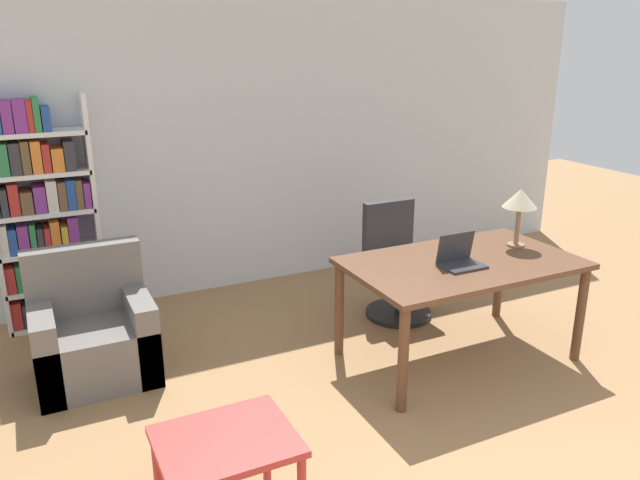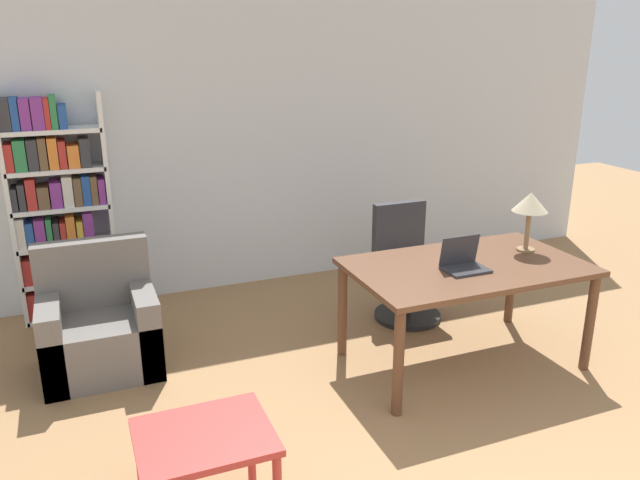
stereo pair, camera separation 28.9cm
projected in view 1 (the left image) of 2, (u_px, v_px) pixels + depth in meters
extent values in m
cube|color=silver|center=(230.00, 147.00, 5.76)|extent=(8.00, 0.06, 2.70)
cube|color=brown|center=(462.00, 263.00, 4.53)|extent=(1.68, 0.99, 0.04)
cylinder|color=brown|center=(403.00, 360.00, 3.95)|extent=(0.07, 0.07, 0.73)
cylinder|color=brown|center=(580.00, 315.00, 4.60)|extent=(0.07, 0.07, 0.73)
cylinder|color=brown|center=(339.00, 309.00, 4.69)|extent=(0.07, 0.07, 0.73)
cylinder|color=brown|center=(500.00, 276.00, 5.35)|extent=(0.07, 0.07, 0.73)
cube|color=#2D2D33|center=(462.00, 266.00, 4.39)|extent=(0.30, 0.22, 0.02)
cube|color=#2D2D33|center=(455.00, 247.00, 4.43)|extent=(0.30, 0.04, 0.21)
cube|color=white|center=(455.00, 246.00, 4.44)|extent=(0.27, 0.03, 0.19)
cylinder|color=olive|center=(516.00, 245.00, 4.85)|extent=(0.13, 0.13, 0.01)
cylinder|color=olive|center=(518.00, 226.00, 4.80)|extent=(0.04, 0.04, 0.29)
cone|color=#C6B793|center=(520.00, 198.00, 4.73)|extent=(0.26, 0.26, 0.14)
cylinder|color=black|center=(398.00, 313.00, 5.46)|extent=(0.57, 0.57, 0.04)
cylinder|color=#262626|center=(399.00, 294.00, 5.40)|extent=(0.06, 0.06, 0.32)
cube|color=#2D2D33|center=(400.00, 271.00, 5.34)|extent=(0.50, 0.50, 0.10)
cube|color=#2D2D33|center=(388.00, 230.00, 5.42)|extent=(0.48, 0.08, 0.52)
cube|color=#B2332D|center=(226.00, 441.00, 2.91)|extent=(0.64, 0.52, 0.04)
cylinder|color=#B2332D|center=(158.00, 478.00, 3.06)|extent=(0.04, 0.04, 0.51)
cylinder|color=#B2332D|center=(266.00, 446.00, 3.30)|extent=(0.04, 0.04, 0.51)
cube|color=#66605B|center=(96.00, 352.00, 4.40)|extent=(0.80, 0.68, 0.41)
cube|color=#66605B|center=(84.00, 279.00, 4.47)|extent=(0.80, 0.16, 0.51)
cube|color=#66605B|center=(45.00, 350.00, 4.23)|extent=(0.16, 0.68, 0.59)
cube|color=#66605B|center=(141.00, 331.00, 4.50)|extent=(0.16, 0.68, 0.59)
cube|color=white|center=(95.00, 209.00, 5.20)|extent=(0.04, 0.28, 1.91)
cube|color=white|center=(60.00, 320.00, 5.33)|extent=(0.76, 0.28, 0.04)
cube|color=#B72D28|center=(17.00, 312.00, 5.15)|extent=(0.08, 0.24, 0.23)
cube|color=#333338|center=(29.00, 312.00, 5.19)|extent=(0.09, 0.24, 0.20)
cube|color=orange|center=(39.00, 312.00, 5.23)|extent=(0.06, 0.24, 0.18)
cube|color=silver|center=(46.00, 307.00, 5.25)|extent=(0.05, 0.24, 0.23)
cube|color=#2D7F47|center=(54.00, 309.00, 5.28)|extent=(0.04, 0.24, 0.18)
cube|color=silver|center=(62.00, 305.00, 5.30)|extent=(0.08, 0.24, 0.23)
cube|color=#B72D28|center=(71.00, 304.00, 5.33)|extent=(0.05, 0.24, 0.23)
cube|color=silver|center=(78.00, 304.00, 5.36)|extent=(0.05, 0.24, 0.20)
cube|color=gold|center=(86.00, 300.00, 5.38)|extent=(0.08, 0.24, 0.26)
cube|color=#B72D28|center=(96.00, 301.00, 5.42)|extent=(0.07, 0.24, 0.20)
cube|color=white|center=(55.00, 285.00, 5.23)|extent=(0.76, 0.28, 0.04)
cube|color=#B72D28|center=(10.00, 277.00, 5.05)|extent=(0.07, 0.24, 0.22)
cube|color=#2D7F47|center=(20.00, 276.00, 5.08)|extent=(0.06, 0.24, 0.22)
cube|color=#333338|center=(31.00, 276.00, 5.12)|extent=(0.09, 0.24, 0.18)
cube|color=#7F338C|center=(40.00, 274.00, 5.15)|extent=(0.05, 0.24, 0.21)
cube|color=#7F338C|center=(49.00, 274.00, 5.18)|extent=(0.08, 0.24, 0.18)
cube|color=brown|center=(57.00, 270.00, 5.20)|extent=(0.05, 0.24, 0.23)
cube|color=#7F338C|center=(65.00, 271.00, 5.23)|extent=(0.06, 0.24, 0.19)
cube|color=#2D7F47|center=(72.00, 267.00, 5.25)|extent=(0.06, 0.24, 0.24)
cube|color=white|center=(50.00, 250.00, 5.13)|extent=(0.76, 0.28, 0.04)
cube|color=silver|center=(3.00, 238.00, 4.95)|extent=(0.07, 0.24, 0.25)
cube|color=#234C99|center=(13.00, 240.00, 4.98)|extent=(0.06, 0.24, 0.21)
cube|color=#7F338C|center=(23.00, 237.00, 5.01)|extent=(0.08, 0.24, 0.23)
cube|color=#2D7F47|center=(33.00, 236.00, 5.04)|extent=(0.04, 0.24, 0.23)
cube|color=#333338|center=(40.00, 237.00, 5.07)|extent=(0.05, 0.24, 0.19)
cube|color=#B72D28|center=(47.00, 237.00, 5.09)|extent=(0.04, 0.24, 0.19)
cube|color=orange|center=(55.00, 233.00, 5.11)|extent=(0.07, 0.24, 0.24)
cube|color=gold|center=(64.00, 235.00, 5.15)|extent=(0.05, 0.24, 0.19)
cube|color=#7F338C|center=(73.00, 230.00, 5.17)|extent=(0.08, 0.24, 0.25)
cube|color=white|center=(45.00, 212.00, 5.03)|extent=(0.76, 0.28, 0.04)
cube|color=#333338|center=(4.00, 201.00, 4.88)|extent=(0.05, 0.24, 0.21)
cube|color=#B72D28|center=(14.00, 198.00, 4.90)|extent=(0.07, 0.24, 0.25)
cube|color=brown|center=(27.00, 201.00, 4.95)|extent=(0.09, 0.24, 0.18)
cube|color=#7F338C|center=(40.00, 198.00, 4.98)|extent=(0.09, 0.24, 0.21)
cube|color=silver|center=(51.00, 194.00, 5.02)|extent=(0.08, 0.24, 0.25)
cube|color=brown|center=(62.00, 194.00, 5.05)|extent=(0.06, 0.24, 0.23)
cube|color=#234C99|center=(70.00, 193.00, 5.08)|extent=(0.06, 0.24, 0.24)
cube|color=brown|center=(78.00, 192.00, 5.10)|extent=(0.05, 0.24, 0.24)
cube|color=#7F338C|center=(86.00, 193.00, 5.13)|extent=(0.05, 0.24, 0.21)
cube|color=white|center=(40.00, 174.00, 4.93)|extent=(0.76, 0.28, 0.04)
cube|color=#2D7F47|center=(2.00, 159.00, 4.79)|extent=(0.09, 0.24, 0.24)
cube|color=#333338|center=(15.00, 158.00, 4.82)|extent=(0.08, 0.24, 0.24)
cube|color=brown|center=(25.00, 156.00, 4.85)|extent=(0.06, 0.24, 0.25)
cube|color=orange|center=(36.00, 156.00, 4.89)|extent=(0.07, 0.24, 0.25)
cube|color=#B72D28|center=(46.00, 157.00, 4.92)|extent=(0.06, 0.24, 0.22)
cube|color=orange|center=(57.00, 158.00, 4.96)|extent=(0.09, 0.24, 0.18)
cube|color=#333338|center=(69.00, 154.00, 4.99)|extent=(0.08, 0.24, 0.23)
cube|color=white|center=(34.00, 133.00, 4.84)|extent=(0.76, 0.28, 0.04)
cube|color=#7F338C|center=(7.00, 117.00, 4.72)|extent=(0.08, 0.24, 0.24)
cube|color=#7F338C|center=(20.00, 116.00, 4.76)|extent=(0.09, 0.24, 0.24)
cube|color=#B72D28|center=(29.00, 116.00, 4.79)|extent=(0.04, 0.24, 0.24)
cube|color=#2D7F47|center=(36.00, 114.00, 4.80)|extent=(0.05, 0.24, 0.26)
cube|color=#234C99|center=(46.00, 118.00, 4.84)|extent=(0.06, 0.24, 0.19)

